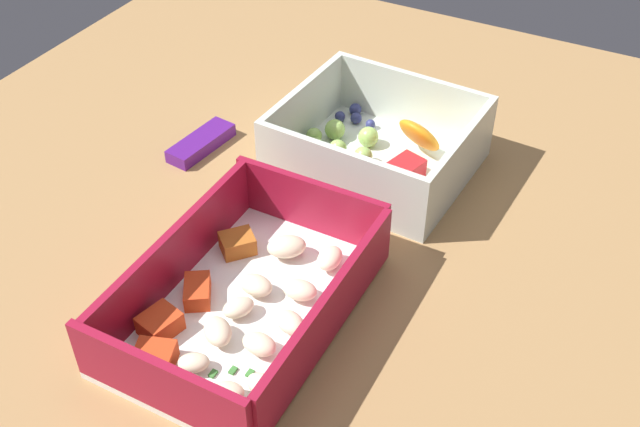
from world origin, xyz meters
The scene contains 5 objects.
table_surface centered at (0.00, 0.00, 1.00)cm, with size 80.00×80.00×2.00cm, color #9E7547.
pasta_container centered at (-11.75, -0.24, 3.64)cm, with size 20.16×13.16×5.25cm.
fruit_bowl centered at (8.45, -0.93, 4.01)cm, with size 14.97×16.55×6.08cm.
candy_bar centered at (3.75, 14.45, 2.60)cm, with size 7.00×2.40×1.20cm, color #51197A.
paper_cup_liner centered at (18.94, 3.64, 2.88)cm, with size 3.30×3.30×1.76cm, color white.
Camera 1 is at (-42.41, -22.23, 43.05)cm, focal length 43.24 mm.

